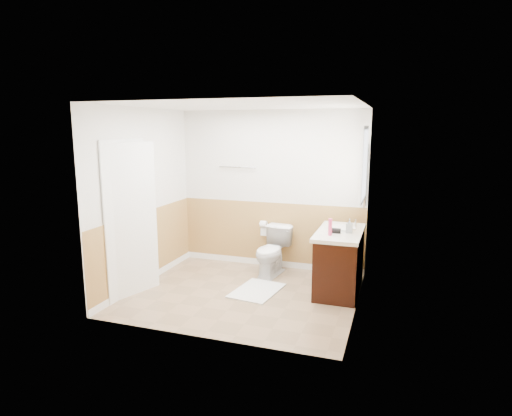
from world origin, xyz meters
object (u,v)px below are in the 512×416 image
(bath_mat, at_px, (257,291))
(soap_dispenser, at_px, (349,226))
(vanity_cabinet, at_px, (339,263))
(toilet, at_px, (272,252))
(lotion_bottle, at_px, (330,227))

(bath_mat, xyz_separation_m, soap_dispenser, (1.18, 0.32, 0.93))
(vanity_cabinet, distance_m, soap_dispenser, 0.56)
(bath_mat, bearing_deg, toilet, 90.00)
(bath_mat, height_order, lotion_bottle, lotion_bottle)
(toilet, height_order, vanity_cabinet, vanity_cabinet)
(lotion_bottle, bearing_deg, toilet, 147.07)
(toilet, distance_m, bath_mat, 0.81)
(vanity_cabinet, distance_m, lotion_bottle, 0.64)
(bath_mat, bearing_deg, soap_dispenser, 15.32)
(toilet, xyz_separation_m, soap_dispenser, (1.18, -0.40, 0.58))
(bath_mat, relative_size, lotion_bottle, 3.64)
(soap_dispenser, bearing_deg, bath_mat, -164.68)
(toilet, distance_m, soap_dispenser, 1.38)
(bath_mat, relative_size, soap_dispenser, 4.25)
(vanity_cabinet, bearing_deg, toilet, 162.67)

